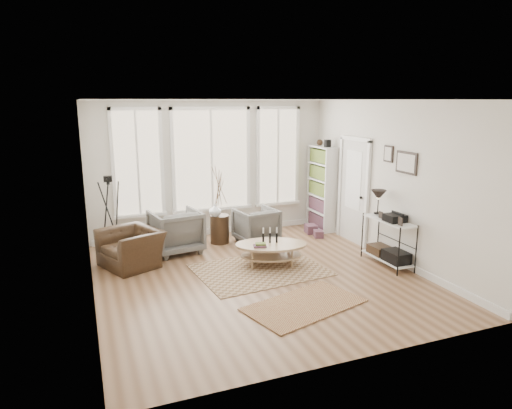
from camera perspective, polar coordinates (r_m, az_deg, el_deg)
name	(u,v)px	position (r m, az deg, el deg)	size (l,w,h in m)	color
room	(258,193)	(7.38, 0.31, 1.43)	(5.50, 5.54, 2.90)	#8D6849
bay_window	(212,162)	(9.86, -5.57, 5.34)	(4.14, 0.12, 2.24)	#D0B486
door	(354,189)	(9.59, 12.11, 1.96)	(0.09, 1.06, 2.22)	silver
bookcase	(322,188)	(10.45, 8.23, 2.07)	(0.31, 0.85, 2.06)	white
low_shelf	(388,237)	(8.48, 16.17, -3.95)	(0.38, 1.08, 1.30)	white
wall_art	(402,160)	(8.34, 17.73, 5.29)	(0.04, 0.88, 0.44)	black
rug_main	(260,270)	(8.03, 0.48, -8.17)	(2.15, 1.61, 0.01)	brown
rug_runner	(304,305)	(6.77, 6.05, -12.35)	(1.70, 0.94, 0.01)	brown
coffee_table	(271,248)	(8.17, 1.84, -5.51)	(1.45, 1.14, 0.58)	tan
armchair_left	(176,231)	(8.98, -9.99, -3.30)	(0.89, 0.92, 0.84)	slate
armchair_right	(256,225)	(9.46, 0.01, -2.62)	(0.78, 0.80, 0.73)	slate
side_table	(219,206)	(9.35, -4.62, -0.15)	(0.39, 0.39, 1.64)	#332215
vase	(215,210)	(9.31, -5.13, -0.69)	(0.25, 0.25, 0.26)	silver
accent_chair	(131,248)	(8.43, -15.34, -5.27)	(0.89, 1.02, 0.66)	#332215
tripod_camera	(111,219)	(8.99, -17.69, -1.80)	(0.54, 0.54, 1.54)	black
book_stack_near	(311,229)	(10.25, 6.88, -3.05)	(0.23, 0.30, 0.19)	maroon
book_stack_far	(318,234)	(9.96, 7.81, -3.66)	(0.18, 0.24, 0.15)	maroon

